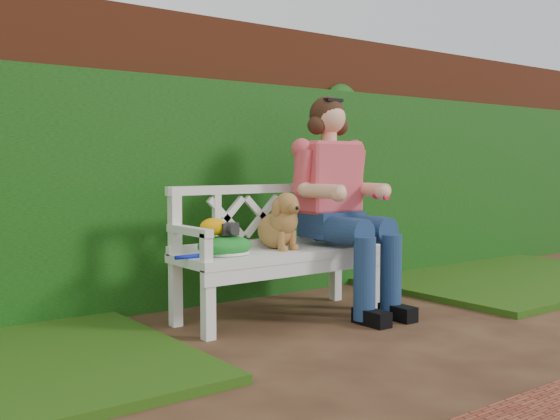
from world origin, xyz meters
TOP-DOWN VIEW (x-y plane):
  - ground at (0.00, 0.00)m, footprint 60.00×60.00m
  - brick_wall at (0.00, 1.90)m, footprint 10.00×0.30m
  - ivy_hedge at (0.00, 1.68)m, footprint 10.00×0.18m
  - grass_right at (2.40, 0.90)m, footprint 2.60×2.00m
  - garden_bench at (-0.16, 0.94)m, footprint 1.64×0.80m
  - seated_woman at (0.32, 0.92)m, footprint 1.00×1.11m
  - dog at (-0.16, 0.95)m, footprint 0.33×0.41m
  - tennis_racket at (-0.63, 0.90)m, footprint 0.60×0.39m
  - green_bag at (-0.63, 0.91)m, footprint 0.41×0.34m
  - camera_item at (-0.61, 0.90)m, footprint 0.12×0.09m
  - baseball_glove at (-0.70, 0.93)m, footprint 0.21×0.17m

SIDE VIEW (x-z plane):
  - ground at x=0.00m, z-range 0.00..0.00m
  - grass_right at x=2.40m, z-range 0.00..0.05m
  - garden_bench at x=-0.16m, z-range 0.00..0.48m
  - tennis_racket at x=-0.63m, z-range 0.48..0.51m
  - green_bag at x=-0.63m, z-range 0.48..0.61m
  - camera_item at x=-0.61m, z-range 0.61..0.69m
  - baseball_glove at x=-0.70m, z-range 0.61..0.72m
  - dog at x=-0.16m, z-range 0.48..0.88m
  - seated_woman at x=0.32m, z-range 0.00..1.62m
  - ivy_hedge at x=0.00m, z-range 0.00..1.70m
  - brick_wall at x=0.00m, z-range 0.00..2.20m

